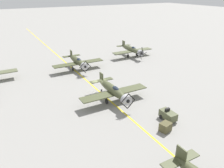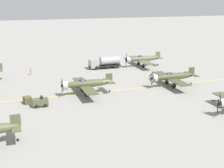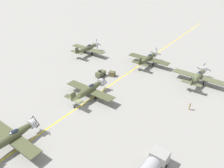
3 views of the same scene
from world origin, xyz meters
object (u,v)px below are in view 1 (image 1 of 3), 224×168
at_px(airplane_mid_center, 113,90).
at_px(tow_tractor, 168,115).
at_px(airplane_near_left, 132,50).
at_px(airplane_near_center, 78,61).
at_px(supply_crate_by_tanker, 165,127).

height_order(airplane_mid_center, tow_tractor, airplane_mid_center).
relative_size(airplane_mid_center, tow_tractor, 4.62).
xyz_separation_m(airplane_near_left, airplane_mid_center, (17.66, 20.69, 0.00)).
bearing_deg(airplane_near_center, airplane_near_left, -162.92).
relative_size(airplane_near_left, airplane_mid_center, 1.00).
distance_m(airplane_near_center, tow_tractor, 27.16).
relative_size(airplane_mid_center, supply_crate_by_tanker, 8.18).
relative_size(tow_tractor, supply_crate_by_tanker, 1.77).
relative_size(airplane_near_left, tow_tractor, 4.62).
xyz_separation_m(airplane_near_left, airplane_near_center, (17.20, 2.81, 0.00)).
bearing_deg(airplane_mid_center, tow_tractor, 97.28).
bearing_deg(supply_crate_by_tanker, airplane_mid_center, -79.93).
height_order(airplane_near_left, supply_crate_by_tanker, airplane_near_left).
relative_size(airplane_near_center, supply_crate_by_tanker, 8.18).
xyz_separation_m(airplane_mid_center, tow_tractor, (-4.13, 9.00, -1.22)).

